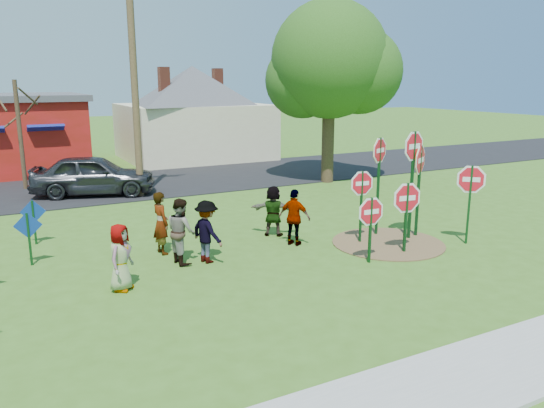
# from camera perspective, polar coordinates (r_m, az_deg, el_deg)

# --- Properties ---
(ground) EXTENTS (120.00, 120.00, 0.00)m
(ground) POSITION_cam_1_polar(r_m,az_deg,el_deg) (14.17, -4.48, -5.75)
(ground) COLOR #3D631C
(ground) RESTS_ON ground
(sidewalk) EXTENTS (22.00, 1.80, 0.08)m
(sidewalk) POSITION_cam_1_polar(r_m,az_deg,el_deg) (8.65, 16.11, -19.10)
(sidewalk) COLOR #9E9E99
(sidewalk) RESTS_ON ground
(road) EXTENTS (120.00, 7.50, 0.04)m
(road) POSITION_cam_1_polar(r_m,az_deg,el_deg) (24.83, -15.16, 2.12)
(road) COLOR black
(road) RESTS_ON ground
(dirt_patch) EXTENTS (3.20, 3.20, 0.03)m
(dirt_patch) POSITION_cam_1_polar(r_m,az_deg,el_deg) (15.65, 12.36, -4.13)
(dirt_patch) COLOR brown
(dirt_patch) RESTS_ON ground
(cream_house) EXTENTS (9.40, 9.40, 6.50)m
(cream_house) POSITION_cam_1_polar(r_m,az_deg,el_deg) (32.23, -8.47, 10.08)
(cream_house) COLOR beige
(cream_house) RESTS_ON ground
(stop_sign_a) EXTENTS (0.99, 0.08, 1.85)m
(stop_sign_a) POSITION_cam_1_polar(r_m,az_deg,el_deg) (13.63, 10.58, -1.31)
(stop_sign_a) COLOR #113E1A
(stop_sign_a) RESTS_ON ground
(stop_sign_b) EXTENTS (0.96, 0.41, 3.09)m
(stop_sign_b) POSITION_cam_1_polar(r_m,az_deg,el_deg) (15.98, 11.47, 4.56)
(stop_sign_b) COLOR #113E1A
(stop_sign_b) RESTS_ON ground
(stop_sign_c) EXTENTS (1.14, 0.27, 3.33)m
(stop_sign_c) POSITION_cam_1_polar(r_m,az_deg,el_deg) (15.76, 14.94, 4.60)
(stop_sign_c) COLOR #113E1A
(stop_sign_c) RESTS_ON ground
(stop_sign_d) EXTENTS (1.02, 0.61, 2.90)m
(stop_sign_d) POSITION_cam_1_polar(r_m,az_deg,el_deg) (16.14, 15.61, 3.76)
(stop_sign_d) COLOR #113E1A
(stop_sign_d) RESTS_ON ground
(stop_sign_e) EXTENTS (1.11, 0.18, 2.08)m
(stop_sign_e) POSITION_cam_1_polar(r_m,az_deg,el_deg) (14.62, 14.29, 0.11)
(stop_sign_e) COLOR #113E1A
(stop_sign_e) RESTS_ON ground
(stop_sign_f) EXTENTS (0.82, 0.72, 2.41)m
(stop_sign_f) POSITION_cam_1_polar(r_m,az_deg,el_deg) (15.91, 20.60, 1.90)
(stop_sign_f) COLOR #113E1A
(stop_sign_f) RESTS_ON ground
(stop_sign_g) EXTENTS (0.95, 0.14, 2.22)m
(stop_sign_g) POSITION_cam_1_polar(r_m,az_deg,el_deg) (15.23, 9.62, 1.46)
(stop_sign_g) COLOR #113E1A
(stop_sign_g) RESTS_ON ground
(blue_diamond_c) EXTENTS (0.68, 0.13, 1.38)m
(blue_diamond_c) POSITION_cam_1_polar(r_m,az_deg,el_deg) (14.65, -24.72, -2.81)
(blue_diamond_c) COLOR #113E1A
(blue_diamond_c) RESTS_ON ground
(blue_diamond_d) EXTENTS (0.69, 0.15, 1.31)m
(blue_diamond_d) POSITION_cam_1_polar(r_m,az_deg,el_deg) (16.48, -24.27, -1.28)
(blue_diamond_d) COLOR #113E1A
(blue_diamond_d) RESTS_ON ground
(person_a) EXTENTS (0.85, 0.88, 1.53)m
(person_a) POSITION_cam_1_polar(r_m,az_deg,el_deg) (12.25, -15.99, -5.54)
(person_a) COLOR #465493
(person_a) RESTS_ON ground
(person_b) EXTENTS (0.49, 0.67, 1.70)m
(person_b) POSITION_cam_1_polar(r_m,az_deg,el_deg) (14.52, -11.86, -2.02)
(person_b) COLOR #2F7A60
(person_b) RESTS_ON ground
(person_c) EXTENTS (0.72, 0.88, 1.69)m
(person_c) POSITION_cam_1_polar(r_m,az_deg,el_deg) (13.70, -9.74, -2.87)
(person_c) COLOR #995942
(person_c) RESTS_ON ground
(person_d) EXTENTS (0.89, 1.18, 1.63)m
(person_d) POSITION_cam_1_polar(r_m,az_deg,el_deg) (13.65, -7.02, -2.97)
(person_d) COLOR #2E2F33
(person_d) RESTS_ON ground
(person_e) EXTENTS (0.87, 1.00, 1.62)m
(person_e) POSITION_cam_1_polar(r_m,az_deg,el_deg) (14.96, 2.44, -1.46)
(person_e) COLOR #462C57
(person_e) RESTS_ON ground
(person_f) EXTENTS (1.40, 1.23, 1.54)m
(person_f) POSITION_cam_1_polar(r_m,az_deg,el_deg) (15.88, 0.14, -0.74)
(person_f) COLOR #1B5723
(person_f) RESTS_ON ground
(suv) EXTENTS (5.16, 3.35, 1.64)m
(suv) POSITION_cam_1_polar(r_m,az_deg,el_deg) (22.61, -18.64, 2.99)
(suv) COLOR #28292D
(suv) RESTS_ON road
(utility_pole) EXTENTS (2.15, 0.55, 8.88)m
(utility_pole) POSITION_cam_1_polar(r_m,az_deg,el_deg) (21.57, -14.61, 13.00)
(utility_pole) COLOR #4C3823
(utility_pole) RESTS_ON ground
(leafy_tree) EXTENTS (5.67, 5.18, 8.06)m
(leafy_tree) POSITION_cam_1_polar(r_m,az_deg,el_deg) (24.33, 6.49, 14.52)
(leafy_tree) COLOR #382819
(leafy_tree) RESTS_ON ground
(bare_tree_east) EXTENTS (1.80, 1.80, 4.62)m
(bare_tree_east) POSITION_cam_1_polar(r_m,az_deg,el_deg) (24.74, -25.61, 8.20)
(bare_tree_east) COLOR #382819
(bare_tree_east) RESTS_ON ground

